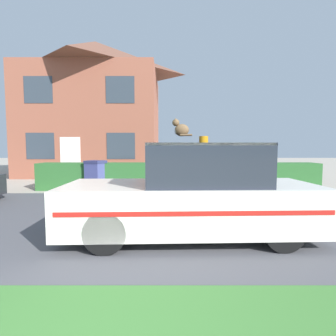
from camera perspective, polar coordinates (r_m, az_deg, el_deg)
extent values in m
cube|color=#4C4C51|center=(6.13, -7.82, -10.36)|extent=(28.00, 6.04, 0.01)
cube|color=#2D662D|center=(9.92, 1.97, -1.77)|extent=(10.44, 0.86, 1.00)
cylinder|color=black|center=(5.39, -10.70, -8.94)|extent=(0.64, 0.22, 0.63)
cylinder|color=black|center=(4.05, -13.76, -13.50)|extent=(0.64, 0.22, 0.63)
cylinder|color=black|center=(5.64, 17.31, -8.46)|extent=(0.64, 0.22, 0.63)
cylinder|color=black|center=(4.38, 23.59, -12.36)|extent=(0.64, 0.22, 0.63)
cube|color=silver|center=(4.62, 4.54, -8.10)|extent=(4.33, 1.75, 0.76)
cube|color=#232833|center=(4.55, 7.48, 0.95)|extent=(1.97, 1.51, 0.69)
cube|color=silver|center=(4.54, 7.52, 5.08)|extent=(1.97, 1.51, 0.04)
cube|color=red|center=(5.40, 3.54, -5.65)|extent=(4.06, 0.14, 0.07)
cube|color=red|center=(3.82, 5.97, -9.87)|extent=(4.06, 0.14, 0.07)
cylinder|color=orange|center=(4.54, 7.53, 6.10)|extent=(0.15, 0.15, 0.12)
ellipsoid|color=brown|center=(4.57, 2.79, 8.23)|extent=(0.27, 0.21, 0.21)
ellipsoid|color=white|center=(4.58, 1.63, 8.02)|extent=(0.08, 0.10, 0.12)
sphere|color=brown|center=(4.59, 1.48, 9.84)|extent=(0.12, 0.12, 0.12)
cone|color=brown|center=(4.63, 1.54, 10.44)|extent=(0.05, 0.05, 0.05)
cone|color=brown|center=(4.56, 1.42, 10.53)|extent=(0.05, 0.05, 0.05)
cylinder|color=brown|center=(4.46, 3.75, 7.18)|extent=(0.20, 0.07, 0.04)
cube|color=#93513D|center=(16.71, -15.45, 9.06)|extent=(7.27, 6.15, 5.94)
pyramid|color=brown|center=(17.49, -15.73, 22.03)|extent=(7.63, 6.46, 1.94)
cube|color=white|center=(13.88, -20.69, 1.98)|extent=(1.00, 0.02, 2.10)
cube|color=#333D47|center=(14.46, -26.28, 4.33)|extent=(1.40, 0.02, 1.30)
cube|color=#333D47|center=(13.20, -10.45, 4.75)|extent=(1.40, 0.02, 1.30)
cube|color=#333D47|center=(14.73, -26.65, 15.02)|extent=(1.40, 0.02, 1.30)
cube|color=#333D47|center=(13.50, -10.61, 16.43)|extent=(1.40, 0.02, 1.30)
cube|color=#474C8C|center=(9.83, -15.67, -1.95)|extent=(0.75, 0.73, 1.01)
cube|color=navy|center=(9.78, -15.74, 1.29)|extent=(0.79, 0.77, 0.10)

